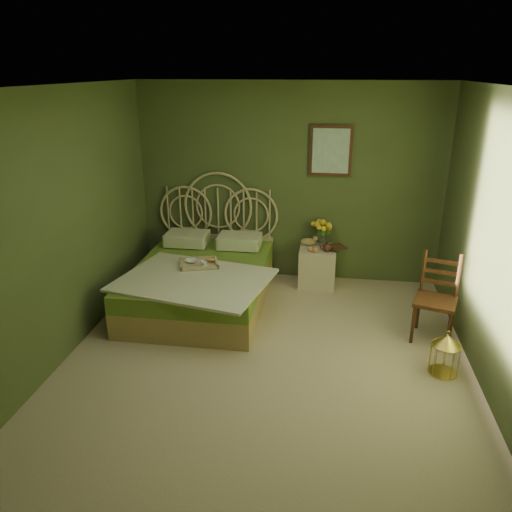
% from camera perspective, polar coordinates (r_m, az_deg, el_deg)
% --- Properties ---
extents(floor, '(4.50, 4.50, 0.00)m').
position_cam_1_polar(floor, '(5.07, 1.13, -11.99)').
color(floor, '#C8B390').
rests_on(floor, ground).
extents(ceiling, '(4.50, 4.50, 0.00)m').
position_cam_1_polar(ceiling, '(4.27, 1.39, 18.84)').
color(ceiling, silver).
rests_on(ceiling, wall_back).
extents(wall_back, '(4.00, 0.00, 4.00)m').
position_cam_1_polar(wall_back, '(6.66, 3.75, 8.21)').
color(wall_back, '#4C5E31').
rests_on(wall_back, floor).
extents(wall_left, '(0.00, 4.50, 4.50)m').
position_cam_1_polar(wall_left, '(5.14, -21.49, 2.98)').
color(wall_left, '#4C5E31').
rests_on(wall_left, floor).
extents(wall_right, '(0.00, 4.50, 4.50)m').
position_cam_1_polar(wall_right, '(4.70, 26.19, 0.69)').
color(wall_right, '#4C5E31').
rests_on(wall_right, floor).
extents(wall_art, '(0.54, 0.04, 0.64)m').
position_cam_1_polar(wall_art, '(6.53, 8.54, 11.80)').
color(wall_art, black).
rests_on(wall_art, wall_back).
extents(bed, '(1.82, 2.30, 1.42)m').
position_cam_1_polar(bed, '(6.16, -6.20, -2.60)').
color(bed, tan).
rests_on(bed, floor).
extents(nightstand, '(0.47, 0.48, 0.95)m').
position_cam_1_polar(nightstand, '(6.67, 7.08, -0.46)').
color(nightstand, beige).
rests_on(nightstand, floor).
extents(chair, '(0.52, 0.52, 0.94)m').
position_cam_1_polar(chair, '(5.61, 19.79, -3.87)').
color(chair, black).
rests_on(chair, floor).
extents(birdcage, '(0.27, 0.27, 0.41)m').
position_cam_1_polar(birdcage, '(5.13, 20.79, -10.48)').
color(birdcage, gold).
rests_on(birdcage, floor).
extents(book_lower, '(0.26, 0.29, 0.02)m').
position_cam_1_polar(book_lower, '(6.61, 8.66, 0.97)').
color(book_lower, '#381E0F').
rests_on(book_lower, nightstand).
extents(book_upper, '(0.27, 0.28, 0.02)m').
position_cam_1_polar(book_upper, '(6.61, 8.67, 1.13)').
color(book_upper, '#472819').
rests_on(book_upper, nightstand).
extents(cereal_bowl, '(0.19, 0.19, 0.04)m').
position_cam_1_polar(cereal_bowl, '(6.03, -7.36, -0.56)').
color(cereal_bowl, white).
rests_on(cereal_bowl, bed).
extents(coffee_cup, '(0.08, 0.08, 0.07)m').
position_cam_1_polar(coffee_cup, '(5.88, -5.97, -0.87)').
color(coffee_cup, white).
rests_on(coffee_cup, bed).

